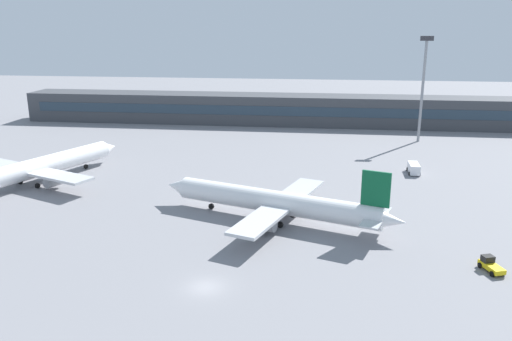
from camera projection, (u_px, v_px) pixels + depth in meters
name	position (u px, v px, depth m)	size (l,w,h in m)	color
ground_plane	(251.00, 185.00, 98.38)	(400.00, 400.00, 0.00)	gray
terminal_building	(279.00, 109.00, 158.21)	(159.04, 12.13, 9.00)	#3F4247
airplane_near	(274.00, 202.00, 80.01)	(39.32, 28.09, 10.04)	white
airplane_mid	(37.00, 168.00, 98.81)	(28.66, 39.88, 10.38)	white
baggage_tug_yellow	(491.00, 265.00, 64.03)	(2.73, 3.89, 1.75)	yellow
service_van_white	(414.00, 168.00, 105.99)	(2.42, 5.25, 2.08)	white
floodlight_tower_west	(423.00, 82.00, 131.10)	(3.20, 0.80, 27.14)	gray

